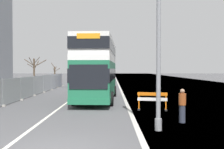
{
  "coord_description": "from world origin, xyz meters",
  "views": [
    {
      "loc": [
        1.79,
        -7.57,
        2.54
      ],
      "look_at": [
        1.74,
        8.12,
        2.2
      ],
      "focal_mm": 40.46,
      "sensor_mm": 36.0,
      "label": 1
    }
  ],
  "objects_px": {
    "car_receding_far": "(88,77)",
    "car_receding_mid": "(103,78)",
    "car_oncoming_near": "(79,80)",
    "lamppost_foreground": "(160,26)",
    "double_decker_bus": "(98,69)",
    "roadworks_barrier": "(153,99)",
    "pedestrian_at_kerb": "(183,106)"
  },
  "relations": [
    {
      "from": "roadworks_barrier",
      "to": "car_oncoming_near",
      "type": "bearing_deg",
      "value": 110.05
    },
    {
      "from": "car_receding_far",
      "to": "pedestrian_at_kerb",
      "type": "xyz_separation_m",
      "value": [
        8.22,
        -37.91,
        -0.18
      ]
    },
    {
      "from": "car_oncoming_near",
      "to": "car_receding_mid",
      "type": "bearing_deg",
      "value": 67.48
    },
    {
      "from": "lamppost_foreground",
      "to": "car_oncoming_near",
      "type": "distance_m",
      "value": 26.09
    },
    {
      "from": "car_receding_far",
      "to": "pedestrian_at_kerb",
      "type": "relative_size",
      "value": 2.8
    },
    {
      "from": "car_receding_far",
      "to": "roadworks_barrier",
      "type": "bearing_deg",
      "value": -77.87
    },
    {
      "from": "car_receding_mid",
      "to": "roadworks_barrier",
      "type": "bearing_deg",
      "value": -81.56
    },
    {
      "from": "roadworks_barrier",
      "to": "car_receding_mid",
      "type": "bearing_deg",
      "value": 98.44
    },
    {
      "from": "roadworks_barrier",
      "to": "car_oncoming_near",
      "type": "distance_m",
      "value": 21.17
    },
    {
      "from": "double_decker_bus",
      "to": "pedestrian_at_kerb",
      "type": "height_order",
      "value": "double_decker_bus"
    },
    {
      "from": "double_decker_bus",
      "to": "roadworks_barrier",
      "type": "relative_size",
      "value": 5.77
    },
    {
      "from": "car_oncoming_near",
      "to": "car_receding_far",
      "type": "relative_size",
      "value": 0.85
    },
    {
      "from": "lamppost_foreground",
      "to": "car_receding_far",
      "type": "bearing_deg",
      "value": 99.79
    },
    {
      "from": "double_decker_bus",
      "to": "lamppost_foreground",
      "type": "xyz_separation_m",
      "value": [
        3.1,
        -10.16,
        1.73
      ]
    },
    {
      "from": "roadworks_barrier",
      "to": "pedestrian_at_kerb",
      "type": "relative_size",
      "value": 1.14
    },
    {
      "from": "double_decker_bus",
      "to": "roadworks_barrier",
      "type": "height_order",
      "value": "double_decker_bus"
    },
    {
      "from": "double_decker_bus",
      "to": "car_receding_mid",
      "type": "relative_size",
      "value": 2.33
    },
    {
      "from": "pedestrian_at_kerb",
      "to": "car_receding_far",
      "type": "bearing_deg",
      "value": 102.24
    },
    {
      "from": "car_oncoming_near",
      "to": "pedestrian_at_kerb",
      "type": "relative_size",
      "value": 2.37
    },
    {
      "from": "double_decker_bus",
      "to": "pedestrian_at_kerb",
      "type": "distance_m",
      "value": 9.9
    },
    {
      "from": "car_oncoming_near",
      "to": "car_receding_mid",
      "type": "height_order",
      "value": "car_oncoming_near"
    },
    {
      "from": "car_receding_far",
      "to": "car_receding_mid",
      "type": "bearing_deg",
      "value": -64.16
    },
    {
      "from": "double_decker_bus",
      "to": "car_oncoming_near",
      "type": "xyz_separation_m",
      "value": [
        -3.59,
        14.83,
        -1.61
      ]
    },
    {
      "from": "car_receding_mid",
      "to": "car_oncoming_near",
      "type": "bearing_deg",
      "value": -112.52
    },
    {
      "from": "double_decker_bus",
      "to": "pedestrian_at_kerb",
      "type": "bearing_deg",
      "value": -62.37
    },
    {
      "from": "double_decker_bus",
      "to": "lamppost_foreground",
      "type": "relative_size",
      "value": 1.16
    },
    {
      "from": "double_decker_bus",
      "to": "car_receding_far",
      "type": "relative_size",
      "value": 2.34
    },
    {
      "from": "car_oncoming_near",
      "to": "roadworks_barrier",
      "type": "bearing_deg",
      "value": -69.95
    },
    {
      "from": "car_oncoming_near",
      "to": "pedestrian_at_kerb",
      "type": "distance_m",
      "value": 24.82
    },
    {
      "from": "car_receding_mid",
      "to": "pedestrian_at_kerb",
      "type": "xyz_separation_m",
      "value": [
        4.93,
        -31.11,
        -0.16
      ]
    },
    {
      "from": "car_oncoming_near",
      "to": "car_receding_far",
      "type": "bearing_deg",
      "value": 90.48
    },
    {
      "from": "car_oncoming_near",
      "to": "lamppost_foreground",
      "type": "bearing_deg",
      "value": -75.02
    }
  ]
}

